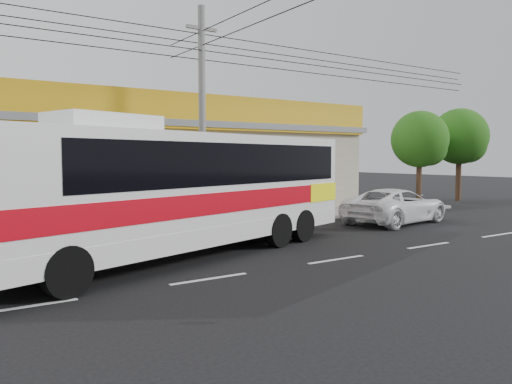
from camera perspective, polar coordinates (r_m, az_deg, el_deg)
ground at (r=16.07m, az=3.07°, el=-6.22°), size 120.00×120.00×0.00m
sidewalk at (r=21.12m, az=-6.71°, el=-3.58°), size 30.00×3.20×0.15m
lane_markings at (r=14.18m, az=9.17°, el=-7.64°), size 50.00×0.12×0.01m
storefront_building at (r=26.00m, az=-12.29°, el=2.70°), size 22.60×9.20×5.70m
coach_bus at (r=14.39m, az=-7.61°, el=0.87°), size 12.77×6.41×3.87m
motorbike_red at (r=19.19m, az=-20.91°, el=-2.73°), size 2.08×0.83×1.07m
white_car at (r=22.37m, az=15.70°, el=-1.54°), size 5.71×3.31×1.49m
utility_pole at (r=20.86m, az=-6.23°, el=16.32°), size 34.00×14.00×8.86m
tree_near at (r=31.71m, az=18.40°, el=5.53°), size 3.39×3.39×5.63m
tree_far at (r=35.21m, az=22.41°, el=5.68°), size 3.63×3.63×6.01m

